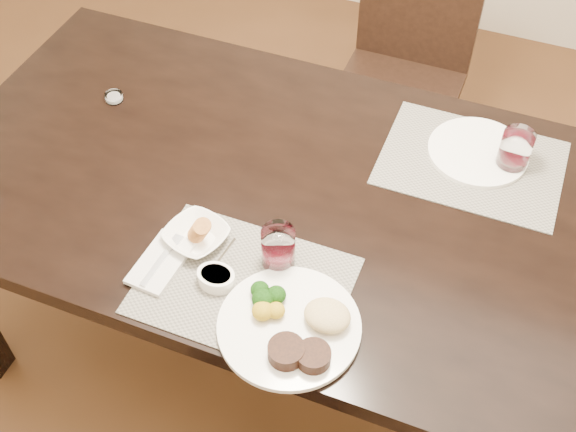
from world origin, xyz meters
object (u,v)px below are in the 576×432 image
at_px(steak_knife, 295,344).
at_px(wine_glass_near, 278,249).
at_px(chair_far, 406,63).
at_px(dinner_plate, 295,327).
at_px(far_plate, 478,152).
at_px(cracker_bowl, 196,235).

bearing_deg(steak_knife, wine_glass_near, 138.69).
bearing_deg(chair_far, dinner_plate, -86.02).
height_order(dinner_plate, far_plate, dinner_plate).
relative_size(steak_knife, cracker_bowl, 1.28).
distance_m(dinner_plate, cracker_bowl, 0.34).
relative_size(dinner_plate, steak_knife, 1.38).
relative_size(chair_far, steak_knife, 4.02).
distance_m(chair_far, wine_glass_near, 1.20).
relative_size(cracker_bowl, far_plate, 0.67).
distance_m(chair_far, far_plate, 0.77).
bearing_deg(dinner_plate, cracker_bowl, 172.81).
distance_m(steak_knife, cracker_bowl, 0.37).
height_order(steak_knife, far_plate, same).
xyz_separation_m(chair_far, dinner_plate, (0.09, -1.32, 0.27)).
relative_size(steak_knife, far_plate, 0.86).
xyz_separation_m(dinner_plate, wine_glass_near, (-0.10, 0.16, 0.03)).
height_order(chair_far, dinner_plate, chair_far).
xyz_separation_m(wine_glass_near, far_plate, (0.35, 0.52, -0.04)).
relative_size(dinner_plate, wine_glass_near, 2.91).
height_order(dinner_plate, steak_knife, dinner_plate).
bearing_deg(wine_glass_near, cracker_bowl, -176.54).
distance_m(dinner_plate, far_plate, 0.73).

